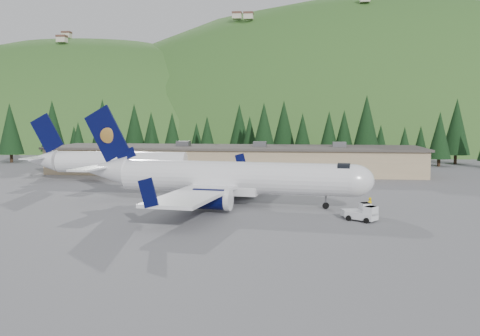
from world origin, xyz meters
name	(u,v)px	position (x,y,z in m)	size (l,w,h in m)	color
ground	(234,205)	(0.00, 0.00, 0.00)	(600.00, 600.00, 0.00)	slate
airliner	(226,178)	(-1.08, 0.15, 3.29)	(37.16, 34.98, 12.33)	white
second_airliner	(105,161)	(-24.92, 22.00, 3.32)	(27.50, 11.00, 10.05)	white
baggage_tug_a	(359,211)	(14.35, -6.56, 0.71)	(3.23, 2.35, 1.58)	silver
baggage_tug_b	(364,214)	(14.70, -8.61, 0.74)	(3.40, 3.04, 1.64)	silver
terminal_building	(234,159)	(-5.01, 38.00, 2.62)	(71.00, 17.00, 6.10)	tan
ramp_worker	(370,206)	(15.76, -4.30, 0.94)	(0.69, 0.45, 1.88)	#E0B504
tree_line	(232,131)	(-8.63, 61.44, 7.56)	(113.24, 19.16, 14.51)	black
hills	(391,301)	(53.34, 207.38, -82.80)	(614.00, 330.00, 300.00)	#23591B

